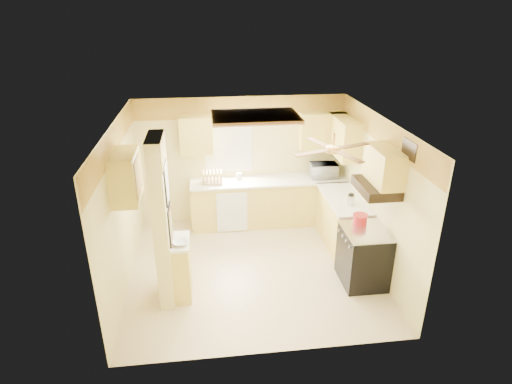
{
  "coord_description": "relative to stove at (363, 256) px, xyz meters",
  "views": [
    {
      "loc": [
        -0.69,
        -5.99,
        4.06
      ],
      "look_at": [
        0.09,
        0.35,
        1.24
      ],
      "focal_mm": 30.0,
      "sensor_mm": 36.0,
      "label": 1
    }
  ],
  "objects": [
    {
      "name": "lower_cabinets_right",
      "position": [
        0.03,
        1.15,
        -0.01
      ],
      "size": [
        0.6,
        1.4,
        0.9
      ],
      "primitive_type": "cube",
      "color": "#EACE5B",
      "rests_on": "floor"
    },
    {
      "name": "ceiling_fan",
      "position": [
        -0.67,
        -0.15,
        1.83
      ],
      "size": [
        1.15,
        1.15,
        0.26
      ],
      "color": "gold",
      "rests_on": "ceiling"
    },
    {
      "name": "upper_cab_back_right",
      "position": [
        -0.12,
        2.27,
        1.39
      ],
      "size": [
        0.9,
        0.35,
        0.7
      ],
      "primitive_type": "cube",
      "color": "#EACE5B",
      "rests_on": "wall_back"
    },
    {
      "name": "partition_column",
      "position": [
        -3.02,
        0.0,
        0.79
      ],
      "size": [
        0.2,
        0.7,
        2.5
      ],
      "primitive_type": "cube",
      "color": "#E2D58A",
      "rests_on": "floor"
    },
    {
      "name": "wall_back",
      "position": [
        -1.67,
        2.45,
        0.79
      ],
      "size": [
        4.0,
        0.0,
        4.0
      ],
      "primitive_type": "plane",
      "rotation": [
        1.57,
        0.0,
        0.0
      ],
      "color": "#E2D58A",
      "rests_on": "floor"
    },
    {
      "name": "floor",
      "position": [
        -1.67,
        0.55,
        -0.46
      ],
      "size": [
        4.0,
        4.0,
        0.0
      ],
      "primitive_type": "plane",
      "color": "beige",
      "rests_on": "ground"
    },
    {
      "name": "lower_cabinets_back",
      "position": [
        -1.17,
        2.15,
        -0.01
      ],
      "size": [
        3.0,
        0.6,
        0.9
      ],
      "primitive_type": "cube",
      "color": "#EACE5B",
      "rests_on": "floor"
    },
    {
      "name": "dutch_oven",
      "position": [
        -0.02,
        0.23,
        0.53
      ],
      "size": [
        0.23,
        0.23,
        0.16
      ],
      "color": "red",
      "rests_on": "stove"
    },
    {
      "name": "countertop_right",
      "position": [
        0.02,
        1.15,
        0.46
      ],
      "size": [
        0.64,
        1.44,
        0.04
      ],
      "primitive_type": "cube",
      "color": "silver",
      "rests_on": "lower_cabinets_right"
    },
    {
      "name": "wall_front",
      "position": [
        -1.67,
        -1.35,
        0.79
      ],
      "size": [
        4.0,
        0.0,
        4.0
      ],
      "primitive_type": "plane",
      "rotation": [
        -1.57,
        0.0,
        0.0
      ],
      "color": "#E2D58A",
      "rests_on": "floor"
    },
    {
      "name": "partition_ledge",
      "position": [
        -2.8,
        0.0,
        -0.01
      ],
      "size": [
        0.25,
        0.55,
        0.9
      ],
      "primitive_type": "cube",
      "color": "#EACE5B",
      "rests_on": "floor"
    },
    {
      "name": "kettle",
      "position": [
        0.03,
        0.85,
        0.58
      ],
      "size": [
        0.14,
        0.14,
        0.21
      ],
      "color": "silver",
      "rests_on": "countertop_right"
    },
    {
      "name": "ceiling",
      "position": [
        -1.67,
        0.55,
        2.04
      ],
      "size": [
        4.0,
        4.0,
        0.0
      ],
      "primitive_type": "plane",
      "rotation": [
        3.14,
        0.0,
        0.0
      ],
      "color": "white",
      "rests_on": "wall_back"
    },
    {
      "name": "wall_left",
      "position": [
        -3.67,
        0.55,
        0.79
      ],
      "size": [
        0.0,
        3.8,
        3.8
      ],
      "primitive_type": "plane",
      "rotation": [
        1.57,
        0.0,
        1.57
      ],
      "color": "#E2D58A",
      "rests_on": "floor"
    },
    {
      "name": "stove",
      "position": [
        0.0,
        0.0,
        0.0
      ],
      "size": [
        0.68,
        0.77,
        0.92
      ],
      "color": "black",
      "rests_on": "floor"
    },
    {
      "name": "poster_nashville",
      "position": [
        -2.91,
        0.0,
        0.74
      ],
      "size": [
        0.02,
        0.42,
        0.57
      ],
      "color": "black",
      "rests_on": "partition_column"
    },
    {
      "name": "dish_rack",
      "position": [
        -2.26,
        2.12,
        0.56
      ],
      "size": [
        0.4,
        0.31,
        0.22
      ],
      "color": "tan",
      "rests_on": "countertop_back"
    },
    {
      "name": "window",
      "position": [
        -1.92,
        2.44,
        1.09
      ],
      "size": [
        0.92,
        0.02,
        1.02
      ],
      "color": "white",
      "rests_on": "wall_back"
    },
    {
      "name": "utensil_crock",
      "position": [
        -1.74,
        2.23,
        0.55
      ],
      "size": [
        0.1,
        0.1,
        0.2
      ],
      "color": "white",
      "rests_on": "countertop_back"
    },
    {
      "name": "upper_cab_back_left",
      "position": [
        -2.52,
        2.27,
        1.39
      ],
      "size": [
        0.6,
        0.35,
        0.7
      ],
      "primitive_type": "cube",
      "color": "#EACE5B",
      "rests_on": "wall_back"
    },
    {
      "name": "ceiling_light_panel",
      "position": [
        -1.57,
        1.05,
        2.0
      ],
      "size": [
        1.35,
        0.95,
        0.06
      ],
      "color": "brown",
      "rests_on": "ceiling"
    },
    {
      "name": "dishwasher_panel",
      "position": [
        -1.92,
        1.84,
        -0.03
      ],
      "size": [
        0.58,
        0.02,
        0.8
      ],
      "primitive_type": "cube",
      "color": "white",
      "rests_on": "lower_cabinets_back"
    },
    {
      "name": "upper_cab_over_stove",
      "position": [
        0.16,
        0.0,
        1.49
      ],
      "size": [
        0.35,
        0.76,
        0.52
      ],
      "primitive_type": "cube",
      "color": "#EACE5B",
      "rests_on": "wall_right"
    },
    {
      "name": "bowl",
      "position": [
        -2.78,
        -0.11,
        0.51
      ],
      "size": [
        0.25,
        0.25,
        0.06
      ],
      "primitive_type": "imported",
      "rotation": [
        0.0,
        0.0,
        0.13
      ],
      "color": "white",
      "rests_on": "ledge_top"
    },
    {
      "name": "countertop_back",
      "position": [
        -1.17,
        2.14,
        0.46
      ],
      "size": [
        3.04,
        0.64,
        0.04
      ],
      "primitive_type": "cube",
      "color": "silver",
      "rests_on": "lower_cabinets_back"
    },
    {
      "name": "microwave",
      "position": [
        -0.09,
        2.14,
        0.62
      ],
      "size": [
        0.53,
        0.37,
        0.29
      ],
      "primitive_type": "imported",
      "rotation": [
        0.0,
        0.0,
        3.1
      ],
      "color": "white",
      "rests_on": "countertop_back"
    },
    {
      "name": "wallpaper_border",
      "position": [
        -1.67,
        2.43,
        1.84
      ],
      "size": [
        4.0,
        0.02,
        0.4
      ],
      "primitive_type": "cube",
      "color": "yellow",
      "rests_on": "wall_back"
    },
    {
      "name": "vent_grate",
      "position": [
        0.31,
        -0.35,
        1.84
      ],
      "size": [
        0.02,
        0.4,
        0.25
      ],
      "primitive_type": "cube",
      "color": "black",
      "rests_on": "wall_right"
    },
    {
      "name": "poster_menu",
      "position": [
        -2.91,
        0.0,
        1.39
      ],
      "size": [
        0.02,
        0.42,
        0.57
      ],
      "color": "black",
      "rests_on": "partition_column"
    },
    {
      "name": "upper_cab_left_wall",
      "position": [
        -3.49,
        0.3,
        1.39
      ],
      "size": [
        0.35,
        0.75,
        0.7
      ],
      "primitive_type": "cube",
      "color": "#EACE5B",
      "rests_on": "wall_left"
    },
    {
      "name": "upper_cab_right",
      "position": [
        0.16,
        1.8,
        1.39
      ],
      "size": [
        0.35,
        1.0,
        0.7
      ],
      "primitive_type": "cube",
      "color": "#EACE5B",
      "rests_on": "wall_right"
    },
    {
      "name": "ledge_top",
      "position": [
        -2.8,
        0.0,
        0.46
      ],
      "size": [
        0.28,
        0.58,
        0.04
      ],
      "primitive_type": "cube",
      "color": "silver",
      "rests_on": "partition_ledge"
    },
    {
      "name": "wall_right",
      "position": [
        0.33,
        0.55,
        0.79
      ],
      "size": [
        0.0,
        3.8,
        3.8
      ],
      "primitive_type": "plane",
      "rotation": [
        1.57,
        0.0,
        -1.57
      ],
      "color": "#E2D58A",
      "rests_on": "floor"
    },
    {
      "name": "range_hood",
      "position": [
        0.07,
        0.0,
        1.16
      ],
      "size": [
        0.5,
        0.76,
        0.14
      ],
      "primitive_type": "cube",
      "color": "black",
      "rests_on": "upper_cab_over_stove"
    }
  ]
}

